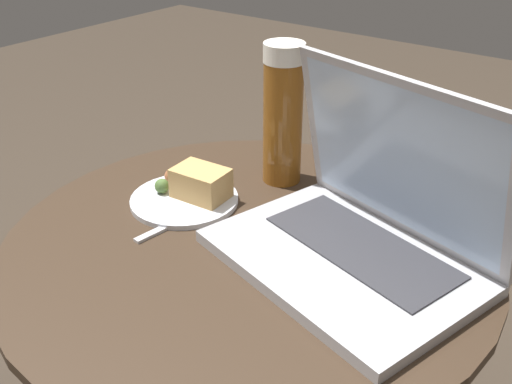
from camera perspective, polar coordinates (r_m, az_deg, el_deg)
table at (r=0.98m, az=-0.66°, el=-10.66°), size 0.74×0.74×0.49m
laptop at (r=0.85m, az=10.01°, el=-3.26°), size 0.42×0.34×0.26m
beer_glass at (r=1.03m, az=2.58°, el=7.39°), size 0.07×0.07×0.25m
snack_plate at (r=1.01m, az=-6.21°, el=0.09°), size 0.18×0.18×0.06m
fork at (r=0.97m, az=-6.58°, el=-2.37°), size 0.04×0.17×0.01m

